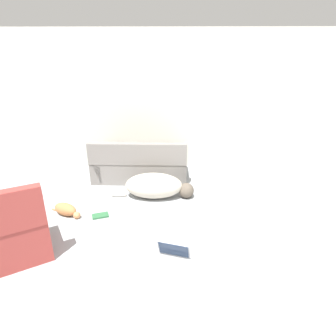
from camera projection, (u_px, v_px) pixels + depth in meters
name	position (u px, v px, depth m)	size (l,w,h in m)	color
ground_plane	(210.00, 329.00, 2.12)	(20.00, 20.00, 0.00)	#999EA3
wall_back	(187.00, 103.00, 5.14)	(7.56, 0.06, 2.66)	silver
couch	(140.00, 165.00, 4.91)	(1.73, 0.84, 0.77)	gray
dog	(156.00, 186.00, 4.21)	(1.34, 0.50, 0.40)	beige
cat	(66.00, 210.00, 3.73)	(0.52, 0.34, 0.17)	#BC7A47
laptop_open	(172.00, 257.00, 2.82)	(0.43, 0.39, 0.23)	#B7B7BC
book_green	(100.00, 216.00, 3.71)	(0.26, 0.20, 0.02)	#2D663D
book_cream	(207.00, 219.00, 3.63)	(0.24, 0.21, 0.02)	beige
side_chair	(19.00, 233.00, 2.84)	(0.81, 0.83, 0.90)	#993833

